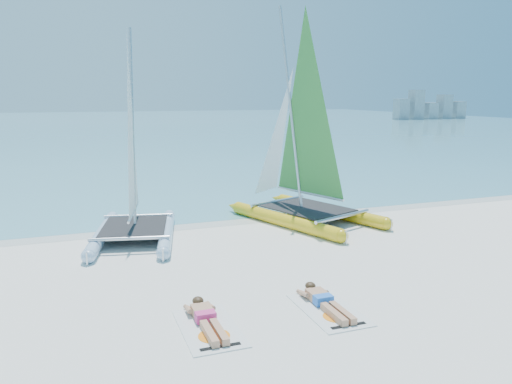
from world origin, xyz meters
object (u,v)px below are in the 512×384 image
at_px(catamaran_blue, 132,175).
at_px(towel_a, 209,328).
at_px(sunbather_a, 206,318).
at_px(catamaran_yellow, 297,152).
at_px(sunbather_b, 324,301).
at_px(towel_b, 329,310).

relative_size(catamaran_blue, towel_a, 3.39).
bearing_deg(catamaran_blue, sunbather_a, -72.39).
distance_m(catamaran_yellow, sunbather_b, 7.51).
distance_m(towel_a, sunbather_a, 0.22).
xyz_separation_m(catamaran_yellow, sunbather_b, (-2.47, -6.75, -2.16)).
xyz_separation_m(catamaran_blue, sunbather_a, (0.55, -6.14, -1.75)).
xyz_separation_m(sunbather_a, towel_b, (2.39, -0.25, -0.11)).
height_order(catamaran_blue, catamaran_yellow, catamaran_yellow).
distance_m(catamaran_blue, towel_a, 6.62).
bearing_deg(towel_a, catamaran_blue, 94.95).
distance_m(catamaran_blue, towel_b, 7.27).
relative_size(catamaran_blue, towel_b, 3.39).
xyz_separation_m(towel_b, sunbather_b, (0.00, 0.19, 0.11)).
height_order(sunbather_a, sunbather_b, same).
height_order(catamaran_blue, sunbather_a, catamaran_blue).
relative_size(sunbather_a, towel_b, 0.93).
xyz_separation_m(catamaran_blue, sunbather_b, (2.94, -6.19, -1.75)).
distance_m(towel_a, towel_b, 2.39).
xyz_separation_m(catamaran_blue, towel_b, (2.94, -6.39, -1.86)).
bearing_deg(towel_b, sunbather_b, 90.00).
height_order(catamaran_yellow, towel_b, catamaran_yellow).
relative_size(towel_a, towel_b, 1.00).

